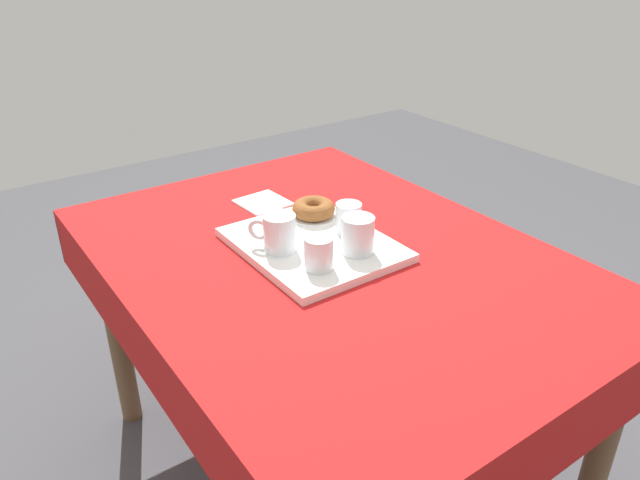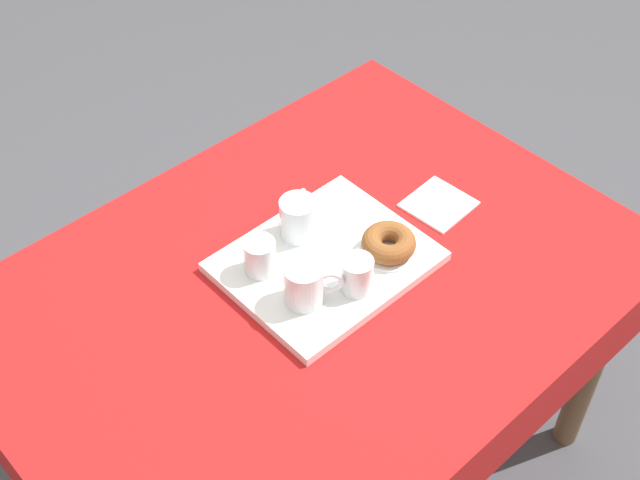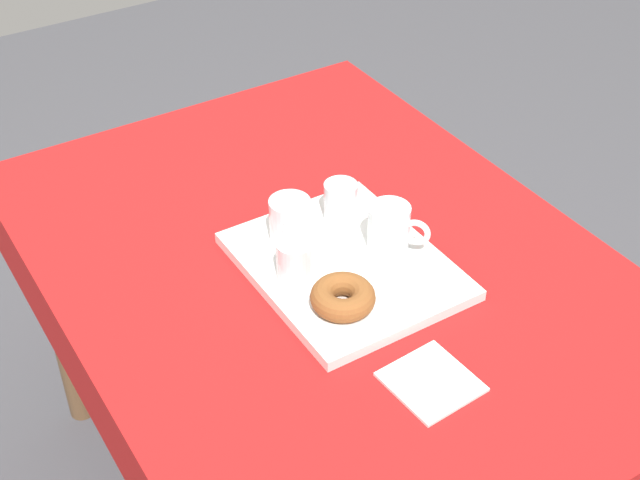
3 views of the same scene
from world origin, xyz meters
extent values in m
plane|color=#47474C|center=(0.00, 0.00, 0.00)|extent=(6.00, 6.00, 0.00)
cube|color=red|center=(0.00, 0.00, 0.75)|extent=(1.34, 0.99, 0.03)
cube|color=red|center=(0.00, -0.49, 0.66)|extent=(1.34, 0.01, 0.14)
cube|color=red|center=(0.00, 0.49, 0.66)|extent=(1.34, 0.01, 0.14)
cube|color=red|center=(-0.67, 0.00, 0.66)|extent=(0.01, 0.99, 0.14)
cylinder|color=brown|center=(-0.58, -0.40, 0.37)|extent=(0.06, 0.06, 0.73)
cylinder|color=brown|center=(0.58, -0.40, 0.37)|extent=(0.06, 0.06, 0.73)
cylinder|color=brown|center=(-0.58, 0.40, 0.37)|extent=(0.06, 0.06, 0.73)
cube|color=white|center=(-0.05, -0.01, 0.77)|extent=(0.41, 0.34, 0.02)
cylinder|color=white|center=(-0.06, -0.11, 0.83)|extent=(0.08, 0.08, 0.09)
cylinder|color=#84380F|center=(-0.06, -0.11, 0.82)|extent=(0.07, 0.07, 0.07)
torus|color=white|center=(-0.10, -0.14, 0.83)|extent=(0.05, 0.04, 0.06)
cylinder|color=white|center=(0.06, 0.04, 0.83)|extent=(0.08, 0.08, 0.09)
cylinder|color=#84380F|center=(0.06, 0.04, 0.82)|extent=(0.07, 0.07, 0.07)
torus|color=white|center=(0.02, 0.07, 0.83)|extent=(0.05, 0.04, 0.06)
cylinder|color=white|center=(0.07, -0.08, 0.82)|extent=(0.07, 0.07, 0.08)
cylinder|color=silver|center=(0.07, -0.08, 0.80)|extent=(0.06, 0.06, 0.04)
cylinder|color=white|center=(-0.04, 0.09, 0.82)|extent=(0.07, 0.07, 0.08)
cylinder|color=silver|center=(-0.04, 0.09, 0.81)|extent=(0.06, 0.06, 0.04)
cylinder|color=white|center=(-0.16, 0.06, 0.79)|extent=(0.12, 0.12, 0.01)
torus|color=brown|center=(-0.16, 0.06, 0.81)|extent=(0.12, 0.12, 0.04)
cube|color=white|center=(-0.36, 0.02, 0.76)|extent=(0.15, 0.14, 0.01)
camera|label=1|loc=(1.06, -0.78, 1.48)|focal=33.95mm
camera|label=2|loc=(0.79, 0.88, 2.08)|focal=47.82mm
camera|label=3|loc=(-1.12, 0.71, 1.85)|focal=50.20mm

